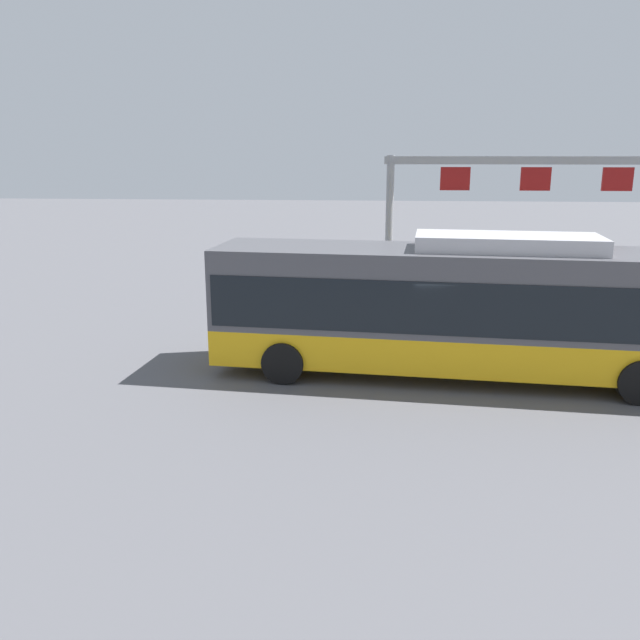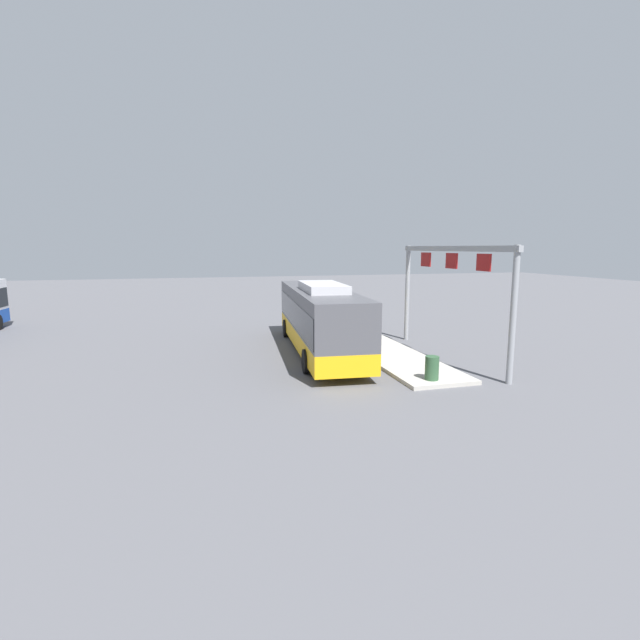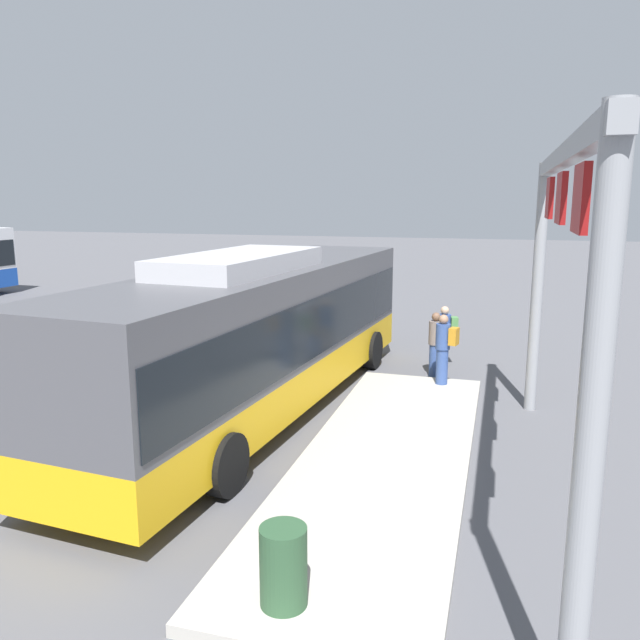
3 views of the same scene
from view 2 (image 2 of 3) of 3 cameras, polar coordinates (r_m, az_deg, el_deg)
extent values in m
plane|color=#56565B|center=(22.74, -0.08, -3.97)|extent=(120.00, 120.00, 0.00)
cube|color=#B2ADA3|center=(21.91, 8.94, -4.36)|extent=(10.00, 2.80, 0.16)
cube|color=#EAAD14|center=(22.58, -0.08, -2.05)|extent=(12.06, 3.52, 0.85)
cube|color=#4C4C51|center=(22.36, -0.09, 1.41)|extent=(12.06, 3.52, 1.90)
cube|color=black|center=(22.39, -0.09, 0.90)|extent=(11.82, 3.54, 1.20)
cube|color=black|center=(28.22, -2.24, 2.78)|extent=(0.22, 2.12, 1.50)
cube|color=#B7B7BC|center=(21.37, 0.34, 4.11)|extent=(4.30, 2.11, 0.36)
cube|color=orange|center=(28.07, -2.23, 4.49)|extent=(0.27, 1.75, 0.28)
cylinder|color=black|center=(26.50, -4.24, -1.03)|extent=(1.02, 0.39, 1.00)
cylinder|color=black|center=(26.86, 0.86, -0.87)|extent=(1.02, 0.39, 1.00)
cylinder|color=black|center=(18.85, -1.66, -5.14)|extent=(1.02, 0.39, 1.00)
cylinder|color=black|center=(19.34, 5.41, -4.81)|extent=(1.02, 0.39, 1.00)
cylinder|color=#334C8C|center=(26.09, 5.93, -1.03)|extent=(0.34, 0.34, 0.85)
cylinder|color=#334C8C|center=(25.97, 5.96, 0.55)|extent=(0.41, 0.41, 0.60)
sphere|color=#9E755B|center=(25.91, 5.97, 1.45)|extent=(0.22, 0.22, 0.22)
cube|color=#BF7F1E|center=(26.00, 6.53, 0.62)|extent=(0.32, 0.24, 0.40)
cylinder|color=slate|center=(28.01, 4.07, -0.64)|extent=(0.33, 0.33, 0.85)
cylinder|color=#334C8C|center=(27.90, 4.08, 0.83)|extent=(0.41, 0.41, 0.60)
sphere|color=tan|center=(27.84, 4.09, 1.66)|extent=(0.22, 0.22, 0.22)
cube|color=#4C8447|center=(28.03, 4.53, 0.92)|extent=(0.31, 0.24, 0.40)
cylinder|color=#334C8C|center=(27.05, 4.51, -0.99)|extent=(0.39, 0.39, 0.85)
cylinder|color=slate|center=(26.93, 4.53, 0.53)|extent=(0.47, 0.47, 0.60)
sphere|color=brown|center=(26.88, 4.54, 1.39)|extent=(0.22, 0.22, 0.22)
cube|color=#4C8447|center=(26.87, 5.06, 0.56)|extent=(0.33, 0.31, 0.40)
cylinder|color=gray|center=(18.42, 22.84, 0.48)|extent=(0.24, 0.24, 5.20)
cylinder|color=gray|center=(25.83, 10.78, 3.28)|extent=(0.24, 0.24, 5.20)
cube|color=gray|center=(21.86, 16.08, 8.51)|extent=(9.18, 0.20, 0.24)
cube|color=maroon|center=(19.84, 19.65, 6.74)|extent=(0.90, 0.08, 0.70)
cube|color=maroon|center=(21.87, 16.01, 7.07)|extent=(0.90, 0.08, 0.70)
cube|color=maroon|center=(23.96, 13.00, 7.33)|extent=(0.90, 0.08, 0.70)
cylinder|color=#2D5133|center=(17.89, 13.71, -5.81)|extent=(0.52, 0.52, 0.90)
camera|label=1|loc=(25.42, -37.89, 7.55)|focal=37.01mm
camera|label=3|loc=(14.10, 33.59, 5.12)|focal=35.42mm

